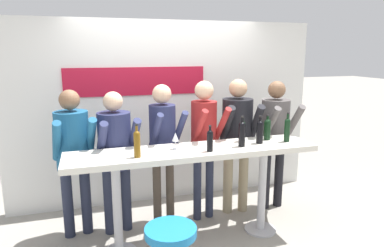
% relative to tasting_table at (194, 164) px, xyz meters
% --- Properties ---
extents(ground_plane, '(40.00, 40.00, 0.00)m').
position_rel_tasting_table_xyz_m(ground_plane, '(0.00, 0.00, -0.89)').
color(ground_plane, gray).
extents(back_wall, '(4.20, 0.12, 2.44)m').
position_rel_tasting_table_xyz_m(back_wall, '(-0.01, 1.25, 0.34)').
color(back_wall, silver).
rests_on(back_wall, ground_plane).
extents(tasting_table, '(2.60, 0.54, 1.05)m').
position_rel_tasting_table_xyz_m(tasting_table, '(0.00, 0.00, 0.00)').
color(tasting_table, silver).
rests_on(tasting_table, ground_plane).
extents(person_far_left, '(0.48, 0.58, 1.65)m').
position_rel_tasting_table_xyz_m(person_far_left, '(-1.21, 0.52, 0.13)').
color(person_far_left, '#23283D').
rests_on(person_far_left, ground_plane).
extents(person_left, '(0.49, 0.58, 1.62)m').
position_rel_tasting_table_xyz_m(person_left, '(-0.77, 0.46, 0.11)').
color(person_left, '#23283D').
rests_on(person_left, ground_plane).
extents(person_center_left, '(0.42, 0.55, 1.68)m').
position_rel_tasting_table_xyz_m(person_center_left, '(-0.22, 0.53, 0.16)').
color(person_center_left, '#473D33').
rests_on(person_center_left, ground_plane).
extents(person_center, '(0.41, 0.54, 1.71)m').
position_rel_tasting_table_xyz_m(person_center, '(0.27, 0.48, 0.19)').
color(person_center, '#23283D').
rests_on(person_center, ground_plane).
extents(person_center_right, '(0.48, 0.58, 1.71)m').
position_rel_tasting_table_xyz_m(person_center_right, '(0.72, 0.53, 0.17)').
color(person_center_right, gray).
rests_on(person_center_right, ground_plane).
extents(person_right, '(0.43, 0.53, 1.68)m').
position_rel_tasting_table_xyz_m(person_right, '(1.24, 0.51, 0.15)').
color(person_right, black).
rests_on(person_right, ground_plane).
extents(wine_bottle_0, '(0.06, 0.06, 0.33)m').
position_rel_tasting_table_xyz_m(wine_bottle_0, '(1.07, -0.03, 0.31)').
color(wine_bottle_0, black).
rests_on(wine_bottle_0, tasting_table).
extents(wine_bottle_1, '(0.07, 0.07, 0.33)m').
position_rel_tasting_table_xyz_m(wine_bottle_1, '(0.51, -0.06, 0.31)').
color(wine_bottle_1, black).
rests_on(wine_bottle_1, tasting_table).
extents(wine_bottle_2, '(0.07, 0.07, 0.31)m').
position_rel_tasting_table_xyz_m(wine_bottle_2, '(0.75, -0.00, 0.30)').
color(wine_bottle_2, black).
rests_on(wine_bottle_2, tasting_table).
extents(wine_bottle_3, '(0.06, 0.06, 0.27)m').
position_rel_tasting_table_xyz_m(wine_bottle_3, '(0.12, -0.13, 0.29)').
color(wine_bottle_3, black).
rests_on(wine_bottle_3, tasting_table).
extents(wine_bottle_4, '(0.06, 0.06, 0.32)m').
position_rel_tasting_table_xyz_m(wine_bottle_4, '(-0.60, -0.12, 0.31)').
color(wine_bottle_4, brown).
rests_on(wine_bottle_4, tasting_table).
extents(wine_bottle_5, '(0.08, 0.08, 0.29)m').
position_rel_tasting_table_xyz_m(wine_bottle_5, '(0.90, 0.11, 0.30)').
color(wine_bottle_5, black).
rests_on(wine_bottle_5, tasting_table).
extents(wine_bottle_6, '(0.06, 0.06, 0.28)m').
position_rel_tasting_table_xyz_m(wine_bottle_6, '(0.60, 0.13, 0.29)').
color(wine_bottle_6, black).
rests_on(wine_bottle_6, tasting_table).
extents(wine_glass_0, '(0.07, 0.07, 0.18)m').
position_rel_tasting_table_xyz_m(wine_glass_0, '(-0.19, 0.04, 0.29)').
color(wine_glass_0, silver).
rests_on(wine_glass_0, tasting_table).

